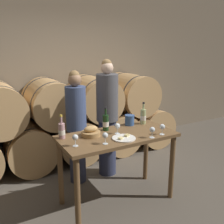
# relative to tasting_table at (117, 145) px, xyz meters

# --- Properties ---
(ground_plane) EXTENTS (10.00, 10.00, 0.00)m
(ground_plane) POSITION_rel_tasting_table_xyz_m (0.00, 0.00, -0.75)
(ground_plane) COLOR #564F44
(stone_wall_back) EXTENTS (10.00, 0.12, 3.20)m
(stone_wall_back) POSITION_rel_tasting_table_xyz_m (0.00, 2.04, 0.85)
(stone_wall_back) COLOR #7F705B
(stone_wall_back) RESTS_ON ground_plane
(barrel_stack) EXTENTS (3.85, 0.89, 1.42)m
(barrel_stack) POSITION_rel_tasting_table_xyz_m (0.00, 1.48, -0.09)
(barrel_stack) COLOR tan
(barrel_stack) RESTS_ON ground_plane
(tasting_table) EXTENTS (1.41, 0.67, 0.89)m
(tasting_table) POSITION_rel_tasting_table_xyz_m (0.00, 0.00, 0.00)
(tasting_table) COLOR brown
(tasting_table) RESTS_ON ground_plane
(person_left) EXTENTS (0.28, 0.28, 1.61)m
(person_left) POSITION_rel_tasting_table_xyz_m (-0.25, 0.71, 0.08)
(person_left) COLOR #2D334C
(person_left) RESTS_ON ground_plane
(person_right) EXTENTS (0.32, 0.32, 1.75)m
(person_right) POSITION_rel_tasting_table_xyz_m (0.24, 0.71, 0.14)
(person_right) COLOR #2D334C
(person_right) RESTS_ON ground_plane
(wine_bottle_red) EXTENTS (0.08, 0.08, 0.30)m
(wine_bottle_red) POSITION_rel_tasting_table_xyz_m (-0.05, 0.21, 0.24)
(wine_bottle_red) COLOR #193819
(wine_bottle_red) RESTS_ON tasting_table
(wine_bottle_white) EXTENTS (0.08, 0.08, 0.30)m
(wine_bottle_white) POSITION_rel_tasting_table_xyz_m (0.52, 0.21, 0.24)
(wine_bottle_white) COLOR #ADBC7F
(wine_bottle_white) RESTS_ON tasting_table
(wine_bottle_rose) EXTENTS (0.08, 0.08, 0.28)m
(wine_bottle_rose) POSITION_rel_tasting_table_xyz_m (-0.63, 0.20, 0.23)
(wine_bottle_rose) COLOR #BC8E93
(wine_bottle_rose) RESTS_ON tasting_table
(blue_crock) EXTENTS (0.13, 0.13, 0.14)m
(blue_crock) POSITION_rel_tasting_table_xyz_m (0.33, 0.25, 0.22)
(blue_crock) COLOR #335693
(blue_crock) RESTS_ON tasting_table
(bread_basket) EXTENTS (0.23, 0.23, 0.13)m
(bread_basket) POSITION_rel_tasting_table_xyz_m (-0.30, 0.11, 0.19)
(bread_basket) COLOR #A87F4C
(bread_basket) RESTS_ON tasting_table
(cheese_plate) EXTENTS (0.27, 0.27, 0.04)m
(cheese_plate) POSITION_rel_tasting_table_xyz_m (-0.01, -0.16, 0.15)
(cheese_plate) COLOR white
(cheese_plate) RESTS_ON tasting_table
(wine_glass_far_left) EXTENTS (0.07, 0.07, 0.13)m
(wine_glass_far_left) POSITION_rel_tasting_table_xyz_m (-0.57, -0.09, 0.23)
(wine_glass_far_left) COLOR white
(wine_glass_far_left) RESTS_ON tasting_table
(wine_glass_left) EXTENTS (0.07, 0.07, 0.13)m
(wine_glass_left) POSITION_rel_tasting_table_xyz_m (-0.27, -0.19, 0.23)
(wine_glass_left) COLOR white
(wine_glass_left) RESTS_ON tasting_table
(wine_glass_center) EXTENTS (0.07, 0.07, 0.13)m
(wine_glass_center) POSITION_rel_tasting_table_xyz_m (0.02, 0.03, 0.23)
(wine_glass_center) COLOR white
(wine_glass_center) RESTS_ON tasting_table
(wine_glass_right) EXTENTS (0.07, 0.07, 0.13)m
(wine_glass_right) POSITION_rel_tasting_table_xyz_m (0.30, -0.29, 0.23)
(wine_glass_right) COLOR white
(wine_glass_right) RESTS_ON tasting_table
(wine_glass_far_right) EXTENTS (0.07, 0.07, 0.13)m
(wine_glass_far_right) POSITION_rel_tasting_table_xyz_m (0.47, -0.26, 0.23)
(wine_glass_far_right) COLOR white
(wine_glass_far_right) RESTS_ON tasting_table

